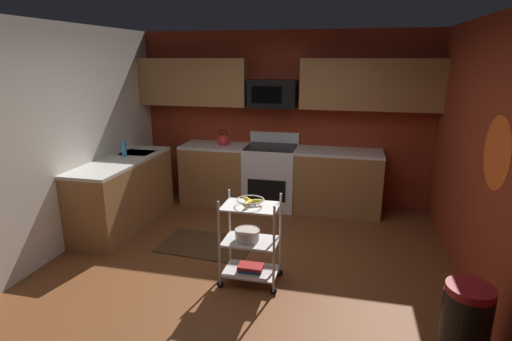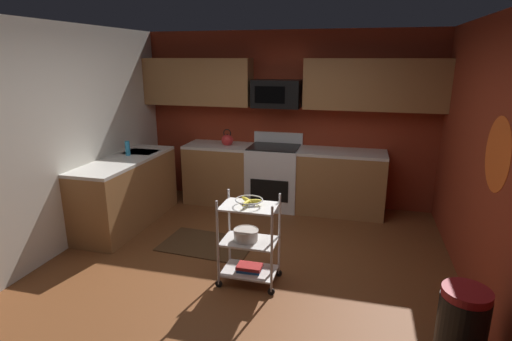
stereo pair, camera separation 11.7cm
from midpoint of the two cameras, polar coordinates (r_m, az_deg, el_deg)
floor at (r=4.39m, az=-1.20°, el=-14.84°), size 4.40×4.80×0.04m
wall_back at (r=6.21m, az=4.93°, el=7.26°), size 4.52×0.06×2.60m
wall_left at (r=4.97m, az=-26.89°, el=3.47°), size 0.06×4.80×2.60m
wall_right at (r=3.92m, az=31.80°, el=-0.11°), size 0.06×4.80×2.60m
wall_flower_decal at (r=3.85m, az=31.80°, el=1.94°), size 0.00×0.63×0.63m
counter_run at (r=5.85m, az=-3.45°, el=-1.67°), size 3.70×2.34×0.92m
oven_range at (r=6.10m, az=3.12°, el=-0.78°), size 0.76×0.65×1.10m
upper_cabinets at (r=5.96m, az=4.98°, el=12.22°), size 4.40×0.33×0.70m
microwave at (r=5.97m, az=3.50°, el=10.81°), size 0.70×0.39×0.40m
rolling_cart at (r=4.05m, az=-0.12°, el=-9.99°), size 0.61×0.38×0.91m
fruit_bowl at (r=3.89m, az=-0.13°, el=-4.35°), size 0.27×0.27×0.07m
mixing_bowl_large at (r=4.03m, az=-0.60°, el=-9.08°), size 0.25×0.25×0.11m
book_stack at (r=4.19m, az=-0.12°, el=-13.62°), size 0.25×0.18×0.06m
kettle at (r=6.16m, az=-3.54°, el=4.34°), size 0.21×0.18×0.26m
dish_soap_bottle at (r=5.73m, az=-17.20°, el=3.03°), size 0.06×0.06×0.20m
trash_can at (r=3.45m, az=27.99°, el=-19.43°), size 0.34×0.42×0.66m
floor_rug at (r=5.03m, az=-6.24°, el=-10.37°), size 1.14×0.77×0.01m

